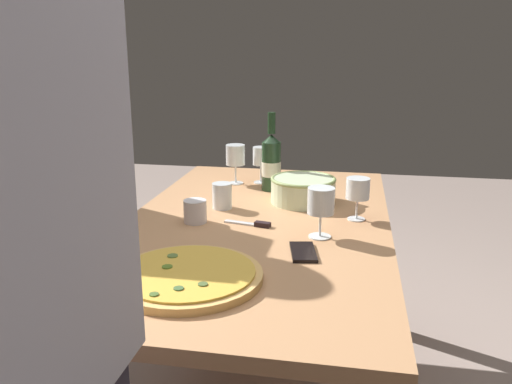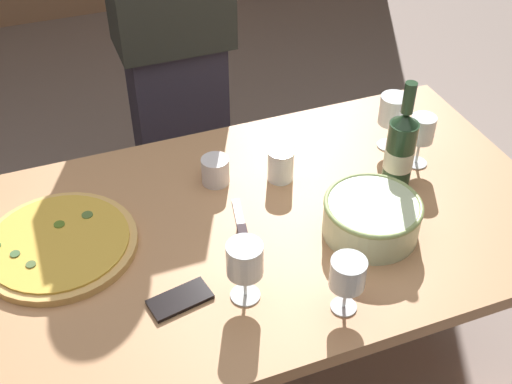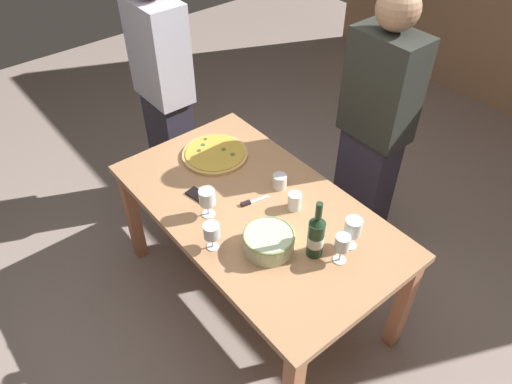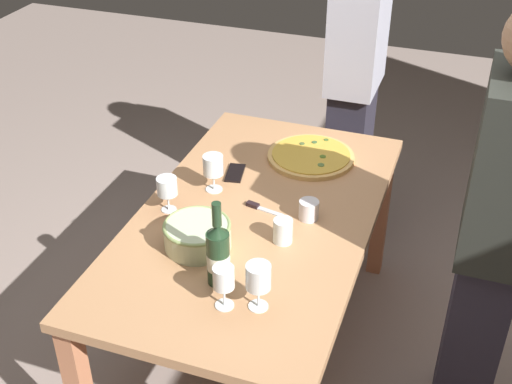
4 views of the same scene
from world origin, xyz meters
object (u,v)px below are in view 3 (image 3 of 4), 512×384
(pizza, at_px, (215,154))
(person_host, at_px, (374,130))
(person_guest_left, at_px, (164,92))
(wine_glass_by_bottle, at_px, (207,198))
(wine_glass_far_left, at_px, (353,228))
(wine_glass_near_pizza, at_px, (342,244))
(pizza_knife, at_px, (251,202))
(cell_phone, at_px, (199,196))
(wine_bottle, at_px, (316,236))
(cup_ceramic, at_px, (295,201))
(cup_amber, at_px, (280,181))
(serving_bowl, at_px, (269,241))
(dining_table, at_px, (256,219))
(wine_glass_far_right, at_px, (212,232))

(pizza, height_order, person_host, person_host)
(person_guest_left, bearing_deg, wine_glass_by_bottle, -12.70)
(wine_glass_by_bottle, bearing_deg, wine_glass_far_left, 33.84)
(wine_glass_near_pizza, height_order, pizza_knife, wine_glass_near_pizza)
(pizza, height_order, cell_phone, pizza)
(wine_glass_near_pizza, relative_size, person_guest_left, 0.09)
(wine_bottle, xyz_separation_m, cell_phone, (-0.68, -0.20, -0.11))
(pizza, xyz_separation_m, cup_ceramic, (0.62, 0.06, 0.03))
(cell_phone, xyz_separation_m, person_host, (0.28, 1.07, 0.12))
(cup_amber, bearing_deg, wine_glass_far_left, -2.04)
(cup_ceramic, bearing_deg, cell_phone, -139.01)
(cup_ceramic, bearing_deg, person_guest_left, -179.41)
(serving_bowl, relative_size, cup_amber, 3.19)
(cell_phone, bearing_deg, cup_amber, -39.71)
(dining_table, relative_size, serving_bowl, 6.42)
(wine_glass_near_pizza, xyz_separation_m, person_guest_left, (-1.65, 0.06, 0.02))
(person_host, bearing_deg, wine_glass_near_pizza, 33.60)
(cup_amber, bearing_deg, cell_phone, -118.82)
(serving_bowl, height_order, wine_glass_far_left, wine_glass_far_left)
(pizza, distance_m, wine_glass_far_left, 1.00)
(wine_glass_near_pizza, bearing_deg, cup_amber, 167.63)
(pizza, distance_m, cup_ceramic, 0.63)
(wine_glass_near_pizza, height_order, cell_phone, wine_glass_near_pizza)
(wine_glass_near_pizza, distance_m, pizza_knife, 0.58)
(wine_glass_near_pizza, relative_size, wine_glass_far_right, 1.08)
(dining_table, height_order, wine_bottle, wine_bottle)
(pizza_knife, height_order, person_host, person_host)
(person_guest_left, bearing_deg, cup_ceramic, 7.61)
(cell_phone, bearing_deg, pizza, 29.63)
(serving_bowl, relative_size, wine_glass_by_bottle, 1.55)
(wine_glass_near_pizza, bearing_deg, person_guest_left, 177.84)
(pizza, xyz_separation_m, serving_bowl, (0.75, -0.22, 0.04))
(person_host, bearing_deg, pizza, -31.43)
(serving_bowl, relative_size, cell_phone, 1.73)
(serving_bowl, xyz_separation_m, person_guest_left, (-1.39, 0.27, 0.07))
(dining_table, relative_size, wine_glass_by_bottle, 9.97)
(wine_glass_far_left, relative_size, cell_phone, 1.19)
(pizza, relative_size, pizza_knife, 2.36)
(wine_bottle, xyz_separation_m, wine_glass_near_pizza, (0.11, 0.06, -0.01))
(pizza_knife, distance_m, person_host, 0.89)
(wine_glass_far_left, xyz_separation_m, person_guest_left, (-1.62, -0.04, 0.01))
(wine_bottle, height_order, cell_phone, wine_bottle)
(wine_glass_far_right, xyz_separation_m, pizza_knife, (-0.13, 0.34, -0.10))
(wine_glass_far_left, bearing_deg, cell_phone, -153.90)
(person_guest_left, bearing_deg, wine_glass_far_left, 8.57)
(wine_glass_by_bottle, xyz_separation_m, cup_amber, (0.07, 0.43, -0.07))
(dining_table, distance_m, wine_glass_far_left, 0.57)
(serving_bowl, distance_m, cup_ceramic, 0.31)
(dining_table, height_order, wine_glass_far_right, wine_glass_far_right)
(dining_table, xyz_separation_m, wine_glass_far_left, (0.50, 0.18, 0.21))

